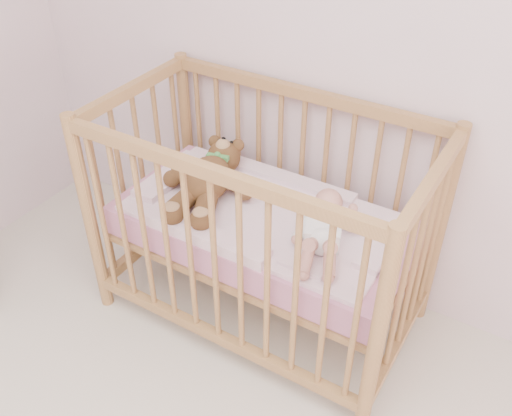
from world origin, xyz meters
The scene contains 6 objects.
wall_back centered at (0.00, 2.00, 1.35)m, with size 4.00×0.02×2.70m, color silver.
crib centered at (-0.46, 1.60, 0.50)m, with size 1.36×0.76×1.00m, color tan, non-canonical shape.
mattress centered at (-0.46, 1.60, 0.49)m, with size 1.22×0.62×0.13m, color #C47A98.
blanket centered at (-0.46, 1.60, 0.56)m, with size 1.10×0.58×0.06m, color #E29BB5, non-canonical shape.
baby centered at (-0.17, 1.58, 0.64)m, with size 0.25×0.52×0.13m, color white, non-canonical shape.
teddy_bear centered at (-0.71, 1.58, 0.65)m, with size 0.42×0.60×0.17m, color brown, non-canonical shape.
Camera 1 is at (0.50, -0.03, 1.99)m, focal length 40.00 mm.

